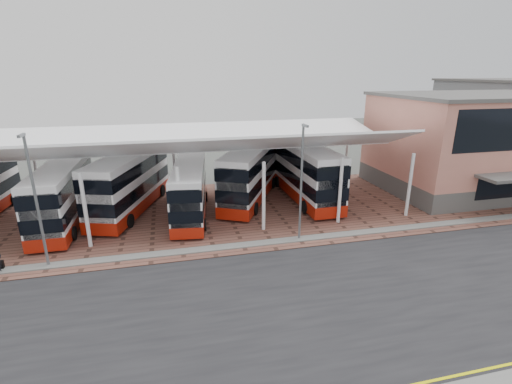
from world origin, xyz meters
TOP-DOWN VIEW (x-y plane):
  - ground at (0.00, 0.00)m, footprint 140.00×140.00m
  - road at (0.00, -1.00)m, footprint 120.00×14.00m
  - forecourt at (2.00, 13.00)m, footprint 72.00×16.00m
  - north_kerb at (0.00, 6.20)m, footprint 120.00×0.80m
  - canopy at (-6.00, 13.94)m, footprint 37.00×11.63m
  - terminal at (23.00, 13.92)m, footprint 18.40×14.40m
  - lamp_west at (-14.00, 6.27)m, footprint 0.16×0.90m
  - lamp_east at (2.00, 6.27)m, footprint 0.16×0.90m
  - bus_1 at (-14.51, 13.27)m, footprint 2.79×10.94m
  - bus_2 at (-9.75, 15.12)m, footprint 6.22×11.93m
  - bus_3 at (-5.02, 12.66)m, footprint 3.58×10.31m
  - bus_4 at (0.59, 15.40)m, footprint 7.70×11.64m
  - bus_5 at (5.48, 14.69)m, footprint 3.06×11.99m
  - suitcase at (-16.60, 6.47)m, footprint 0.33×0.23m

SIDE VIEW (x-z plane):
  - ground at x=0.00m, z-range 0.00..0.00m
  - road at x=0.00m, z-range 0.00..0.02m
  - forecourt at x=2.00m, z-range 0.00..0.06m
  - north_kerb at x=0.00m, z-range 0.00..0.14m
  - suitcase at x=-16.60m, z-range 0.06..0.62m
  - bus_3 at x=-5.02m, z-range 0.05..4.21m
  - bus_1 at x=-14.51m, z-range 0.05..4.55m
  - bus_2 at x=-9.75m, z-range 0.04..4.86m
  - bus_4 at x=0.59m, z-range 0.04..4.86m
  - bus_5 at x=5.48m, z-range 0.04..4.98m
  - lamp_west at x=-14.00m, z-range 0.32..8.40m
  - lamp_east at x=2.00m, z-range 0.32..8.40m
  - terminal at x=23.00m, z-range 0.03..9.28m
  - canopy at x=-6.00m, z-range 2.26..9.33m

